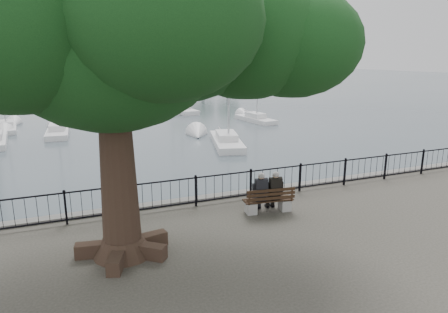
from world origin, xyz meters
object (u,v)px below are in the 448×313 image
tree (143,25)px  lion_monument (112,82)px  bench (268,203)px  person_left (260,193)px  person_right (274,192)px

tree → lion_monument: size_ratio=1.11×
bench → person_left: bearing=153.8°
person_right → lion_monument: lion_monument is taller
bench → person_right: person_right is taller
person_right → tree: size_ratio=0.13×
person_right → tree: tree is taller
bench → tree: (-3.91, -0.97, 5.23)m
person_left → lion_monument: 48.68m
tree → lion_monument: bearing=84.3°
person_right → bench: bearing=-163.3°
bench → lion_monument: size_ratio=0.18×
bench → tree: tree is taller
bench → person_right: 0.39m
bench → person_right: bearing=16.7°
bench → tree: size_ratio=0.16×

